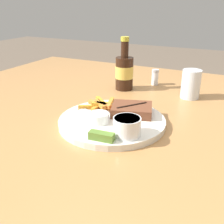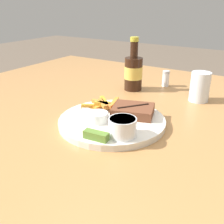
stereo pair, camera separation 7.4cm
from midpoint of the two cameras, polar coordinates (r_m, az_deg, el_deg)
The scene contains 11 objects.
dining_table at distance 0.78m, azimuth 2.72°, elevation -6.52°, with size 1.55×1.44×0.74m.
dinner_plate at distance 0.75m, azimuth 2.82°, elevation -2.09°, with size 0.31×0.31×0.02m.
steak_portion at distance 0.77m, azimuth 7.37°, elevation 0.27°, with size 0.14×0.12×0.03m.
fries_pile at distance 0.82m, azimuth 0.73°, elevation 1.66°, with size 0.11×0.13×0.02m.
coleslaw_cup at distance 0.65m, azimuth 5.60°, elevation -3.16°, with size 0.07×0.07×0.05m.
dipping_sauce_cup at distance 0.72m, azimuth -0.11°, elevation -1.07°, with size 0.06×0.06×0.03m.
pickle_spear at distance 0.63m, azimuth -0.14°, elevation -5.22°, with size 0.06×0.03×0.02m.
fork_utensil at distance 0.80m, azimuth -1.69°, elevation 0.24°, with size 0.13×0.03×0.00m.
beer_bottle at distance 1.04m, azimuth 6.75°, elevation 8.68°, with size 0.07×0.07×0.20m.
drinking_glass at distance 0.98m, azimuth 20.69°, elevation 5.12°, with size 0.07×0.07×0.10m.
salt_shaker at distance 1.12m, azimuth 13.52°, elevation 7.09°, with size 0.03×0.03×0.07m.
Camera 2 is at (0.37, -0.58, 1.07)m, focal length 42.00 mm.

